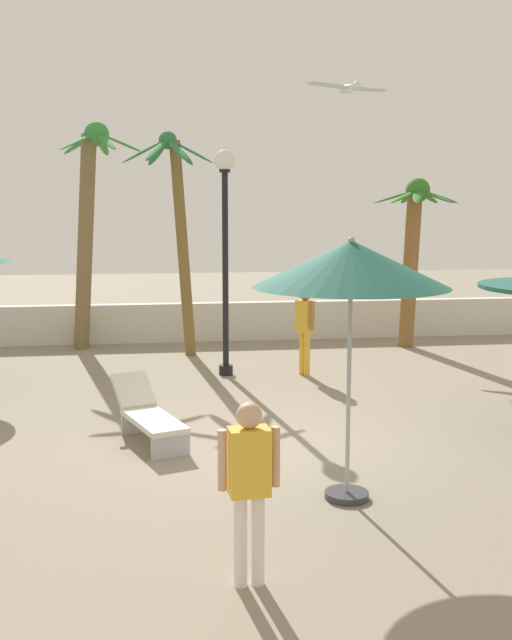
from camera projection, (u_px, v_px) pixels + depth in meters
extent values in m
plane|color=gray|center=(287.00, 455.00, 10.49)|extent=(56.00, 56.00, 0.00)
cube|color=silver|center=(225.00, 321.00, 19.24)|extent=(25.20, 0.30, 0.96)
cylinder|color=#333338|center=(347.00, 495.00, 8.96)|extent=(0.52, 0.52, 0.08)
cylinder|color=#A5A5AD|center=(349.00, 393.00, 8.77)|extent=(0.05, 0.05, 2.53)
cone|color=#1E594C|center=(351.00, 264.00, 8.55)|extent=(2.23, 2.23, 0.53)
sphere|color=#99999E|center=(351.00, 240.00, 8.51)|extent=(0.08, 0.08, 0.08)
cylinder|color=brown|center=(183.00, 250.00, 17.09)|extent=(0.54, 0.25, 4.78)
sphere|color=#2A723B|center=(168.00, 140.00, 16.69)|extent=(0.39, 0.39, 0.39)
ellipsoid|color=#2A723B|center=(192.00, 152.00, 16.70)|extent=(0.98, 0.37, 0.55)
ellipsoid|color=#2A723B|center=(181.00, 153.00, 17.19)|extent=(0.72, 0.90, 0.55)
ellipsoid|color=#2A723B|center=(158.00, 153.00, 17.17)|extent=(0.58, 0.96, 0.55)
ellipsoid|color=#2A723B|center=(143.00, 151.00, 16.65)|extent=(0.96, 0.22, 0.55)
ellipsoid|color=#2A723B|center=(156.00, 150.00, 16.24)|extent=(0.63, 0.94, 0.55)
ellipsoid|color=#2A723B|center=(178.00, 150.00, 16.28)|extent=(0.56, 0.96, 0.55)
cylinder|color=brown|center=(410.00, 269.00, 18.20)|extent=(0.48, 0.36, 3.73)
sphere|color=#317324|center=(418.00, 190.00, 17.94)|extent=(0.57, 0.57, 0.57)
ellipsoid|color=#317324|center=(439.00, 197.00, 18.05)|extent=(1.02, 0.24, 0.36)
ellipsoid|color=#317324|center=(428.00, 197.00, 18.36)|extent=(0.87, 0.85, 0.36)
ellipsoid|color=#317324|center=(409.00, 197.00, 18.47)|extent=(0.25, 1.02, 0.36)
ellipsoid|color=#317324|center=(395.00, 197.00, 18.05)|extent=(1.03, 0.51, 0.36)
ellipsoid|color=#317324|center=(404.00, 196.00, 17.61)|extent=(0.94, 0.75, 0.36)
ellipsoid|color=#317324|center=(417.00, 196.00, 17.46)|extent=(0.54, 1.02, 0.36)
ellipsoid|color=#317324|center=(436.00, 196.00, 17.56)|extent=(0.70, 0.97, 0.36)
cylinder|color=olive|center=(85.00, 243.00, 17.88)|extent=(0.69, 0.35, 5.00)
sphere|color=#37873A|center=(97.00, 134.00, 17.55)|extent=(0.57, 0.57, 0.57)
ellipsoid|color=#37873A|center=(122.00, 143.00, 17.72)|extent=(1.09, 0.33, 0.49)
ellipsoid|color=#37873A|center=(102.00, 145.00, 18.14)|extent=(0.37, 1.09, 0.49)
ellipsoid|color=#37873A|center=(79.00, 144.00, 17.89)|extent=(0.94, 0.86, 0.49)
ellipsoid|color=#37873A|center=(78.00, 141.00, 17.12)|extent=(0.88, 0.92, 0.49)
ellipsoid|color=#37873A|center=(106.00, 141.00, 17.10)|extent=(0.63, 1.06, 0.49)
cylinder|color=black|center=(226.00, 370.00, 15.41)|extent=(0.28, 0.28, 0.20)
cylinder|color=black|center=(225.00, 275.00, 15.12)|extent=(0.12, 0.12, 4.04)
cylinder|color=black|center=(225.00, 171.00, 14.82)|extent=(0.22, 0.22, 0.06)
sphere|color=white|center=(225.00, 160.00, 14.79)|extent=(0.41, 0.41, 0.41)
cube|color=#B7B7BC|center=(171.00, 445.00, 10.36)|extent=(0.53, 0.22, 0.35)
cube|color=#B7B7BC|center=(139.00, 421.00, 11.50)|extent=(0.53, 0.22, 0.35)
cube|color=silver|center=(154.00, 421.00, 10.90)|extent=(0.99, 1.50, 0.08)
cube|color=silver|center=(133.00, 390.00, 11.65)|extent=(0.71, 0.72, 0.45)
cylinder|color=gold|center=(307.00, 354.00, 15.28)|extent=(0.12, 0.12, 0.88)
cylinder|color=gold|center=(302.00, 353.00, 15.41)|extent=(0.12, 0.12, 0.88)
cube|color=gold|center=(305.00, 316.00, 15.23)|extent=(0.37, 0.43, 0.63)
sphere|color=#936B4C|center=(305.00, 294.00, 15.16)|extent=(0.24, 0.24, 0.24)
cylinder|color=#936B4C|center=(312.00, 316.00, 15.02)|extent=(0.08, 0.08, 0.56)
cylinder|color=#936B4C|center=(298.00, 313.00, 15.42)|extent=(0.08, 0.08, 0.56)
cylinder|color=silver|center=(258.00, 539.00, 6.88)|extent=(0.12, 0.12, 0.86)
cylinder|color=silver|center=(240.00, 541.00, 6.85)|extent=(0.12, 0.12, 0.86)
cube|color=gold|center=(249.00, 462.00, 6.75)|extent=(0.38, 0.27, 0.61)
sphere|color=tan|center=(249.00, 415.00, 6.69)|extent=(0.23, 0.23, 0.23)
cylinder|color=tan|center=(276.00, 456.00, 6.80)|extent=(0.08, 0.08, 0.55)
cylinder|color=tan|center=(222.00, 460.00, 6.70)|extent=(0.08, 0.08, 0.55)
ellipsoid|color=white|center=(348.00, 89.00, 9.79)|extent=(0.25, 0.34, 0.12)
sphere|color=white|center=(357.00, 85.00, 9.65)|extent=(0.10, 0.10, 0.10)
cube|color=silver|center=(366.00, 89.00, 9.96)|extent=(0.61, 0.40, 0.04)
cube|color=silver|center=(329.00, 85.00, 9.62)|extent=(0.61, 0.40, 0.03)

